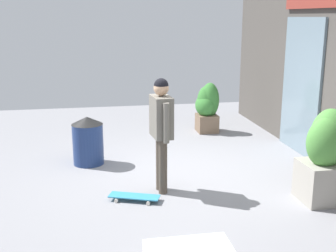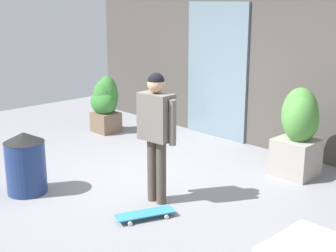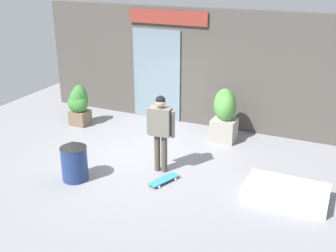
% 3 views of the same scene
% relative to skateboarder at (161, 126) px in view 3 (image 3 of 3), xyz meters
% --- Properties ---
extents(ground_plane, '(12.00, 12.00, 0.00)m').
position_rel_skateboarder_xyz_m(ground_plane, '(-0.55, 0.36, -1.07)').
color(ground_plane, gray).
extents(building_facade, '(8.94, 0.31, 3.20)m').
position_rel_skateboarder_xyz_m(building_facade, '(-0.59, 3.13, 0.52)').
color(building_facade, '#4C4742').
rests_on(building_facade, ground_plane).
extents(skateboarder, '(0.63, 0.30, 1.74)m').
position_rel_skateboarder_xyz_m(skateboarder, '(0.00, 0.00, 0.00)').
color(skateboarder, '#4C4238').
rests_on(skateboarder, ground_plane).
extents(skateboard, '(0.47, 0.77, 0.08)m').
position_rel_skateboarder_xyz_m(skateboard, '(0.28, -0.45, -1.01)').
color(skateboard, teal).
rests_on(skateboard, ground_plane).
extents(planter_box_left, '(0.60, 0.54, 1.14)m').
position_rel_skateboarder_xyz_m(planter_box_left, '(-3.30, 1.62, -0.46)').
color(planter_box_left, brown).
rests_on(planter_box_left, ground_plane).
extents(planter_box_right, '(0.63, 0.67, 1.35)m').
position_rel_skateboarder_xyz_m(planter_box_right, '(0.75, 2.24, -0.31)').
color(planter_box_right, gray).
rests_on(planter_box_right, ground_plane).
extents(trash_bin, '(0.56, 0.56, 0.88)m').
position_rel_skateboarder_xyz_m(trash_bin, '(-1.49, -1.09, -0.63)').
color(trash_bin, navy).
rests_on(trash_bin, ground_plane).
extents(snow_ledge, '(1.57, 0.90, 0.29)m').
position_rel_skateboarder_xyz_m(snow_ledge, '(2.73, -0.08, -0.93)').
color(snow_ledge, white).
rests_on(snow_ledge, ground_plane).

